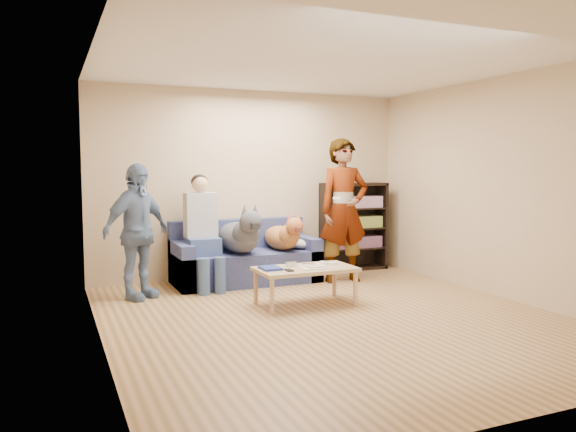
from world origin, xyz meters
name	(u,v)px	position (x,y,z in m)	size (l,w,h in m)	color
ground	(334,318)	(0.00, 0.00, 0.00)	(5.00, 5.00, 0.00)	olive
ceiling	(336,58)	(0.00, 0.00, 2.60)	(5.00, 5.00, 0.00)	white
wall_back	(252,184)	(0.00, 2.50, 1.30)	(4.50, 4.50, 0.00)	tan
wall_front	(535,207)	(0.00, -2.50, 1.30)	(4.50, 4.50, 0.00)	tan
wall_left	(99,195)	(-2.25, 0.00, 1.30)	(5.00, 5.00, 0.00)	tan
wall_right	(507,188)	(2.25, 0.00, 1.30)	(5.00, 5.00, 0.00)	tan
blanket	(303,244)	(0.54, 1.95, 0.49)	(0.36, 0.31, 0.13)	#BCBBC0
person_standing_right	(344,210)	(0.99, 1.61, 0.96)	(0.70, 0.46, 1.92)	slate
person_standing_left	(137,231)	(-1.71, 1.67, 0.79)	(0.93, 0.39, 1.58)	#6F81B2
held_controller	(338,198)	(0.79, 1.41, 1.14)	(0.04, 0.13, 0.03)	white
notebook_blue	(270,268)	(-0.43, 0.69, 0.43)	(0.20, 0.26, 0.03)	navy
papers	(313,268)	(0.02, 0.54, 0.43)	(0.26, 0.20, 0.01)	white
magazine	(315,266)	(0.05, 0.56, 0.44)	(0.22, 0.17, 0.01)	#B1A58E
camera_silver	(291,264)	(-0.15, 0.76, 0.45)	(0.11, 0.06, 0.05)	#BDBCC1
controller_a	(324,263)	(0.25, 0.74, 0.43)	(0.04, 0.13, 0.03)	white
controller_b	(333,264)	(0.33, 0.66, 0.43)	(0.09, 0.06, 0.03)	white
headphone_cup_a	(322,266)	(0.17, 0.62, 0.43)	(0.07, 0.07, 0.02)	white
headphone_cup_b	(319,264)	(0.17, 0.70, 0.43)	(0.07, 0.07, 0.02)	white
pen_orange	(310,270)	(-0.05, 0.48, 0.42)	(0.01, 0.01, 0.14)	orange
pen_black	(308,264)	(0.09, 0.82, 0.42)	(0.01, 0.01, 0.14)	black
wallet	(289,270)	(-0.28, 0.52, 0.43)	(0.07, 0.12, 0.01)	black
sofa	(245,261)	(-0.25, 2.10, 0.28)	(1.90, 0.85, 0.82)	#515B93
person_seated	(203,227)	(-0.85, 1.97, 0.77)	(0.40, 0.73, 1.47)	#446197
dog_gray	(241,235)	(-0.37, 1.88, 0.66)	(0.46, 1.27, 0.66)	#54565F
dog_tan	(284,236)	(0.24, 1.91, 0.61)	(0.37, 1.14, 0.53)	#B16E36
coffee_table	(305,272)	(-0.03, 0.64, 0.37)	(1.10, 0.60, 0.42)	tan
bookshelf	(353,224)	(1.55, 2.33, 0.68)	(1.00, 0.34, 1.30)	black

